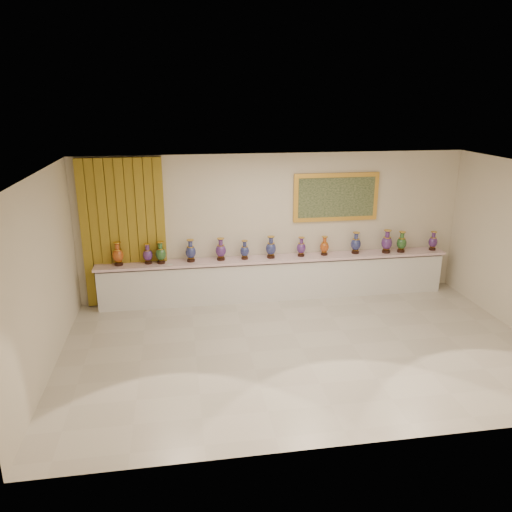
# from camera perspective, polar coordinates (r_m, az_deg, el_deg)

# --- Properties ---
(ground) EXTENTS (8.00, 8.00, 0.00)m
(ground) POSITION_cam_1_polar(r_m,az_deg,el_deg) (8.62, 5.23, -10.45)
(ground) COLOR beige
(ground) RESTS_ON ground
(room) EXTENTS (8.00, 8.00, 8.00)m
(room) POSITION_cam_1_polar(r_m,az_deg,el_deg) (10.11, -10.98, 3.26)
(room) COLOR beige
(room) RESTS_ON ground
(counter) EXTENTS (7.28, 0.48, 0.90)m
(counter) POSITION_cam_1_polar(r_m,az_deg,el_deg) (10.46, 2.27, -2.56)
(counter) COLOR white
(counter) RESTS_ON ground
(vase_0) EXTENTS (0.28, 0.28, 0.47)m
(vase_0) POSITION_cam_1_polar(r_m,az_deg,el_deg) (10.12, -15.49, 0.11)
(vase_0) COLOR black
(vase_0) RESTS_ON counter
(vase_1) EXTENTS (0.25, 0.25, 0.41)m
(vase_1) POSITION_cam_1_polar(r_m,az_deg,el_deg) (10.09, -12.27, 0.15)
(vase_1) COLOR black
(vase_1) RESTS_ON counter
(vase_2) EXTENTS (0.27, 0.27, 0.45)m
(vase_2) POSITION_cam_1_polar(r_m,az_deg,el_deg) (10.05, -10.83, 0.26)
(vase_2) COLOR black
(vase_2) RESTS_ON counter
(vase_3) EXTENTS (0.22, 0.22, 0.45)m
(vase_3) POSITION_cam_1_polar(r_m,az_deg,el_deg) (10.07, -7.48, 0.49)
(vase_3) COLOR black
(vase_3) RESTS_ON counter
(vase_4) EXTENTS (0.27, 0.27, 0.46)m
(vase_4) POSITION_cam_1_polar(r_m,az_deg,el_deg) (10.10, -4.04, 0.66)
(vase_4) COLOR black
(vase_4) RESTS_ON counter
(vase_5) EXTENTS (0.19, 0.19, 0.39)m
(vase_5) POSITION_cam_1_polar(r_m,az_deg,el_deg) (10.14, -1.30, 0.60)
(vase_5) COLOR black
(vase_5) RESTS_ON counter
(vase_6) EXTENTS (0.22, 0.22, 0.46)m
(vase_6) POSITION_cam_1_polar(r_m,az_deg,el_deg) (10.22, 1.72, 0.89)
(vase_6) COLOR black
(vase_6) RESTS_ON counter
(vase_7) EXTENTS (0.19, 0.19, 0.40)m
(vase_7) POSITION_cam_1_polar(r_m,az_deg,el_deg) (10.37, 5.19, 0.95)
(vase_7) COLOR black
(vase_7) RESTS_ON counter
(vase_8) EXTENTS (0.21, 0.21, 0.40)m
(vase_8) POSITION_cam_1_polar(r_m,az_deg,el_deg) (10.50, 7.82, 1.06)
(vase_8) COLOR black
(vase_8) RESTS_ON counter
(vase_9) EXTENTS (0.26, 0.26, 0.46)m
(vase_9) POSITION_cam_1_polar(r_m,az_deg,el_deg) (10.72, 11.33, 1.37)
(vase_9) COLOR black
(vase_9) RESTS_ON counter
(vase_10) EXTENTS (0.30, 0.30, 0.49)m
(vase_10) POSITION_cam_1_polar(r_m,az_deg,el_deg) (10.91, 14.72, 1.50)
(vase_10) COLOR black
(vase_10) RESTS_ON counter
(vase_11) EXTENTS (0.24, 0.24, 0.45)m
(vase_11) POSITION_cam_1_polar(r_m,az_deg,el_deg) (11.05, 16.30, 1.45)
(vase_11) COLOR black
(vase_11) RESTS_ON counter
(vase_12) EXTENTS (0.25, 0.25, 0.41)m
(vase_12) POSITION_cam_1_polar(r_m,az_deg,el_deg) (11.42, 19.57, 1.55)
(vase_12) COLOR black
(vase_12) RESTS_ON counter
(label_card) EXTENTS (0.10, 0.06, 0.00)m
(label_card) POSITION_cam_1_polar(r_m,az_deg,el_deg) (9.99, -9.80, -0.97)
(label_card) COLOR white
(label_card) RESTS_ON counter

